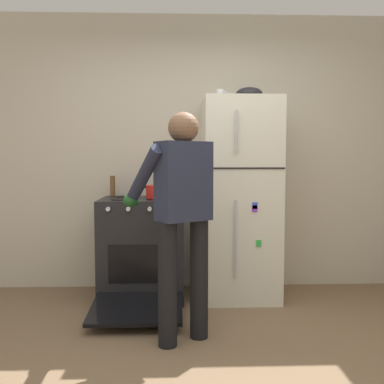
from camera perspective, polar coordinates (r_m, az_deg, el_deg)
name	(u,v)px	position (r m, az deg, el deg)	size (l,w,h in m)	color
ground	(214,383)	(2.66, 2.92, -24.32)	(8.00, 8.00, 0.00)	brown
kitchen_wall_back	(197,153)	(4.28, 0.74, 5.30)	(6.00, 0.10, 2.70)	beige
refrigerator	(240,199)	(3.95, 6.43, -0.95)	(0.68, 0.72, 1.83)	silver
stove_range	(142,249)	(3.97, -6.70, -7.66)	(0.76, 1.23, 0.93)	black
person_cook	(181,206)	(2.94, -1.55, -1.86)	(0.67, 0.73, 1.60)	black
red_pot	(159,192)	(3.86, -4.44, 0.05)	(0.34, 0.24, 0.12)	red
coffee_mug	(221,95)	(4.01, 3.87, 12.94)	(0.11, 0.08, 0.10)	silver
pepper_mill	(113,186)	(4.15, -10.65, 0.81)	(0.05, 0.05, 0.20)	brown
mixing_bowl	(249,93)	(4.00, 7.71, 13.03)	(0.24, 0.24, 0.11)	black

